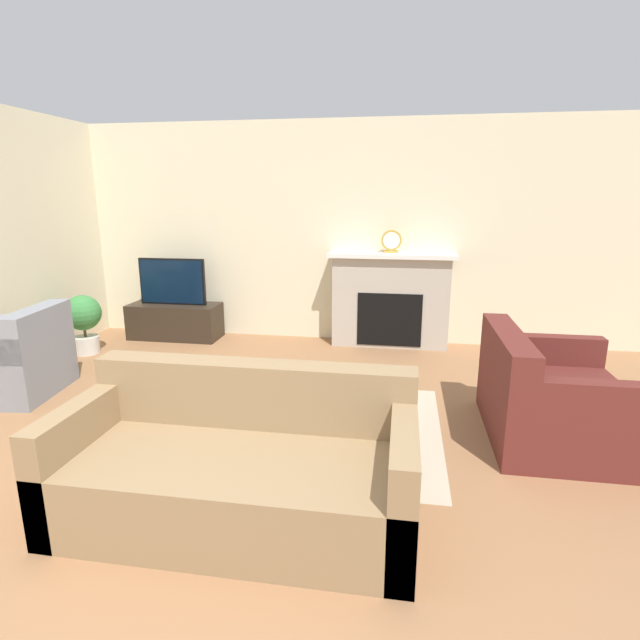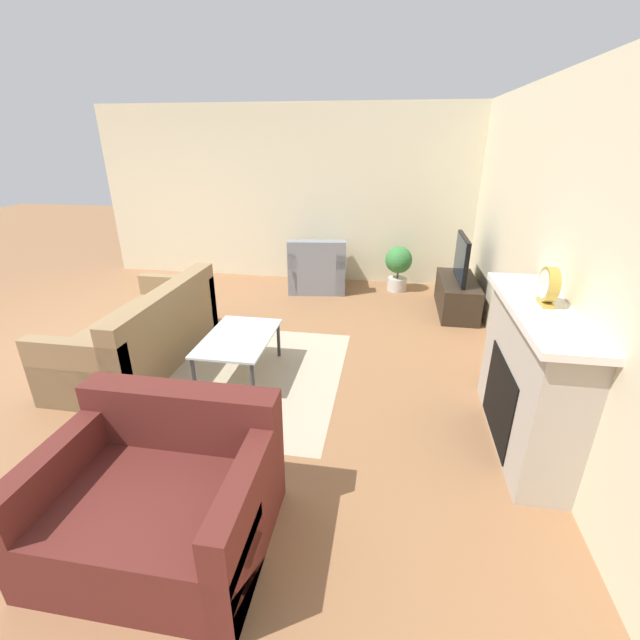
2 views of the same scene
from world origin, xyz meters
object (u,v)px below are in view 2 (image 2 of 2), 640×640
couch_sectional (144,336)px  coffee_table (239,340)px  couch_loveseat (162,498)px  tv (461,258)px  mantel_clock (549,286)px  potted_plant (398,265)px  armchair_by_window (317,271)px

couch_sectional → coffee_table: size_ratio=2.01×
couch_sectional → couch_loveseat: bearing=32.7°
couch_loveseat → couch_sectional: bearing=122.7°
tv → couch_sectional: (2.01, -3.44, -0.46)m
tv → mantel_clock: (2.75, 0.14, 0.54)m
mantel_clock → potted_plant: bearing=-165.0°
couch_loveseat → mantel_clock: mantel_clock is taller
couch_sectional → couch_loveseat: same height
coffee_table → couch_loveseat: bearing=5.9°
coffee_table → tv: bearing=132.5°
tv → coffee_table: 3.19m
potted_plant → couch_sectional: bearing=-43.8°
tv → potted_plant: tv is taller
couch_loveseat → potted_plant: size_ratio=1.78×
tv → coffee_table: (2.14, -2.34, -0.36)m
couch_loveseat → mantel_clock: 2.80m
couch_loveseat → potted_plant: couch_loveseat is taller
armchair_by_window → couch_sectional: bearing=54.0°
couch_loveseat → potted_plant: bearing=74.2°
armchair_by_window → coffee_table: bearing=75.9°
tv → armchair_by_window: 2.16m
couch_loveseat → mantel_clock: bearing=29.3°
tv → couch_loveseat: 4.59m
couch_loveseat → armchair_by_window: same height
potted_plant → mantel_clock: size_ratio=2.58×
coffee_table → mantel_clock: size_ratio=3.65×
couch_loveseat → armchair_by_window: 4.63m
couch_loveseat → armchair_by_window: bearing=88.6°
coffee_table → mantel_clock: (0.60, 2.48, 0.90)m
potted_plant → mantel_clock: bearing=15.0°
tv → potted_plant: (-0.75, -0.80, -0.33)m
couch_sectional → potted_plant: bearing=136.2°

